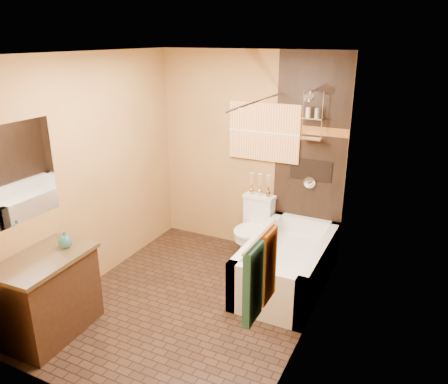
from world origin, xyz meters
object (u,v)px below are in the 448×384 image
Objects in this scene: toilet at (254,228)px; vanity at (48,295)px; sunset_painting at (264,132)px; bathtub at (287,268)px.

vanity is at bearing -112.19° from toilet.
sunset_painting is at bearing 63.00° from vanity.
vanity is (-1.12, -2.48, -1.15)m from sunset_painting.
bathtub is (0.60, -0.73, -1.33)m from sunset_painting.
vanity is (-1.72, -1.75, 0.18)m from bathtub.
toilet is (0.00, -0.26, -1.16)m from sunset_painting.
sunset_painting is 1.19m from toilet.
vanity is at bearing -134.58° from bathtub.
vanity reaches higher than toilet.
sunset_painting reaches higher than bathtub.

